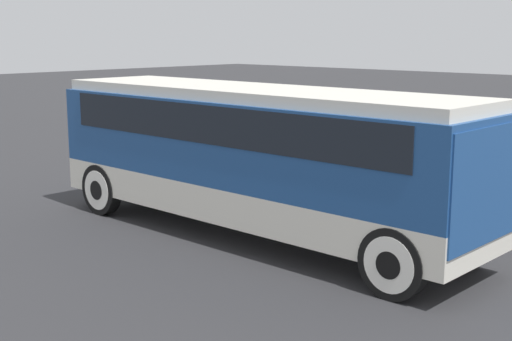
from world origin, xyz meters
TOP-DOWN VIEW (x-y plane):
  - ground_plane at (0.00, 0.00)m, footprint 120.00×120.00m
  - tour_bus at (0.10, 0.00)m, footprint 9.94×2.57m
  - parked_car_near at (-2.96, 8.38)m, footprint 4.24×1.84m
  - parked_car_mid at (0.19, 5.87)m, footprint 4.23×1.97m

SIDE VIEW (x-z plane):
  - ground_plane at x=0.00m, z-range 0.00..0.00m
  - parked_car_mid at x=0.19m, z-range 0.02..1.34m
  - parked_car_near at x=-2.96m, z-range 0.00..1.38m
  - tour_bus at x=0.10m, z-range 0.33..3.39m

